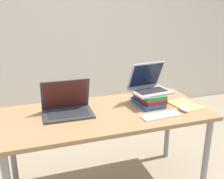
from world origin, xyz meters
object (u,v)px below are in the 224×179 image
(laptop_on_books, at_px, (149,86))
(notepad, at_px, (185,105))
(book_stack, at_px, (149,98))
(laptop_left, at_px, (67,107))
(wireless_keyboard, at_px, (161,116))
(mouse, at_px, (184,109))

(laptop_on_books, relative_size, notepad, 1.17)
(book_stack, relative_size, laptop_on_books, 0.87)
(laptop_left, relative_size, wireless_keyboard, 1.22)
(book_stack, bearing_deg, laptop_on_books, 74.60)
(book_stack, xyz_separation_m, wireless_keyboard, (-0.03, -0.25, -0.04))
(book_stack, bearing_deg, wireless_keyboard, -95.68)
(laptop_on_books, relative_size, mouse, 3.01)
(book_stack, bearing_deg, mouse, -47.14)
(book_stack, xyz_separation_m, mouse, (0.20, -0.21, -0.04))
(wireless_keyboard, bearing_deg, mouse, 10.48)
(laptop_left, height_order, book_stack, laptop_left)
(mouse, height_order, notepad, mouse)
(mouse, xyz_separation_m, notepad, (0.07, 0.09, -0.01))
(laptop_left, distance_m, book_stack, 0.67)
(laptop_left, distance_m, mouse, 0.90)
(laptop_left, bearing_deg, book_stack, -1.84)
(laptop_left, xyz_separation_m, notepad, (0.95, -0.14, -0.05))
(notepad, bearing_deg, mouse, -129.43)
(laptop_on_books, relative_size, wireless_keyboard, 1.11)
(book_stack, height_order, mouse, book_stack)
(book_stack, distance_m, wireless_keyboard, 0.26)
(wireless_keyboard, bearing_deg, notepad, 24.00)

